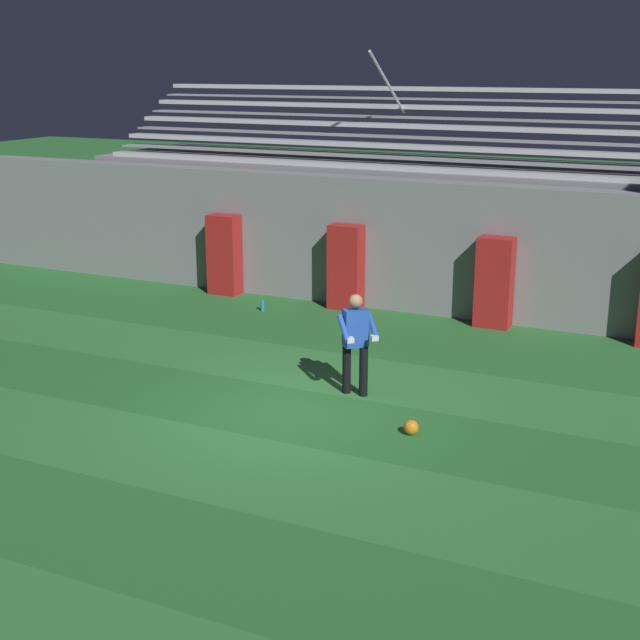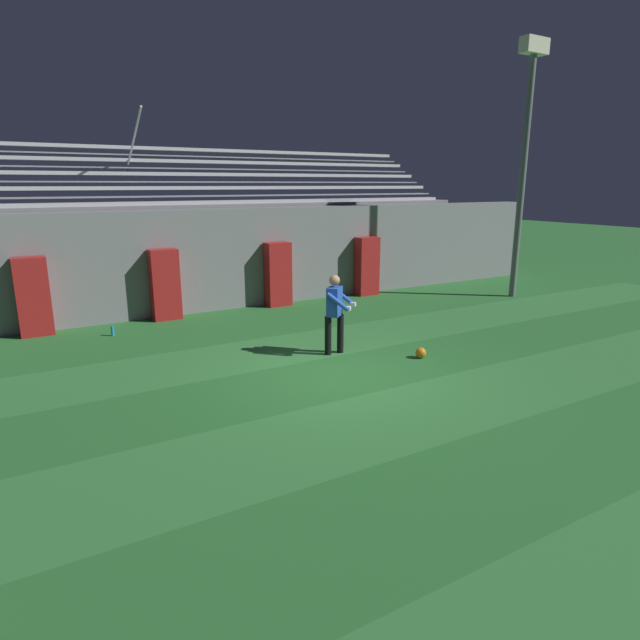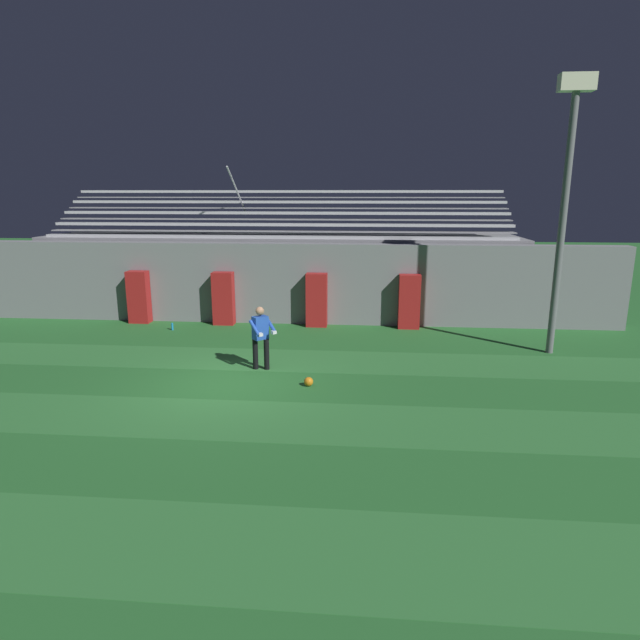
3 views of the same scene
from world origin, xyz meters
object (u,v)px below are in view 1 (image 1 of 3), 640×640
object	(u,v)px
padding_pillar_gate_left	(346,267)
goalkeeper	(356,338)
padding_pillar_gate_right	(494,282)
padding_pillar_far_left	(224,255)
soccer_ball	(411,427)
water_bottle	(262,306)

from	to	relation	value
padding_pillar_gate_left	goalkeeper	world-z (taller)	padding_pillar_gate_left
padding_pillar_gate_right	padding_pillar_far_left	bearing A→B (deg)	180.00
soccer_ball	padding_pillar_gate_left	bearing A→B (deg)	121.49
soccer_ball	water_bottle	xyz separation A→B (m)	(-5.14, 4.93, 0.01)
padding_pillar_gate_left	soccer_ball	world-z (taller)	padding_pillar_gate_left
padding_pillar_far_left	goalkeeper	xyz separation A→B (m)	(5.30, -4.76, 0.03)
padding_pillar_gate_left	water_bottle	size ratio (longest dim) A/B	7.66
padding_pillar_far_left	water_bottle	size ratio (longest dim) A/B	7.66
padding_pillar_gate_left	padding_pillar_gate_right	world-z (taller)	same
soccer_ball	water_bottle	world-z (taller)	water_bottle
padding_pillar_far_left	goalkeeper	distance (m)	7.12
padding_pillar_gate_right	soccer_ball	bearing A→B (deg)	-86.58
soccer_ball	water_bottle	distance (m)	7.12
padding_pillar_gate_right	goalkeeper	distance (m)	4.86
padding_pillar_gate_right	padding_pillar_far_left	size ratio (longest dim) A/B	1.00
padding_pillar_gate_right	goalkeeper	xyz separation A→B (m)	(-1.01, -4.76, 0.03)
padding_pillar_far_left	water_bottle	world-z (taller)	padding_pillar_far_left
padding_pillar_gate_right	padding_pillar_far_left	distance (m)	6.30
padding_pillar_gate_left	water_bottle	world-z (taller)	padding_pillar_gate_left
padding_pillar_gate_right	soccer_ball	world-z (taller)	padding_pillar_gate_right
padding_pillar_gate_left	goalkeeper	xyz separation A→B (m)	(2.25, -4.76, 0.03)
goalkeeper	padding_pillar_far_left	bearing A→B (deg)	138.07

